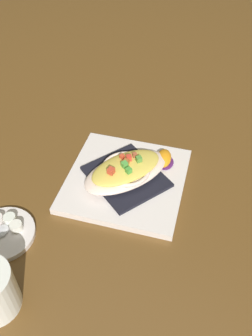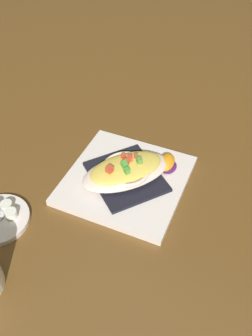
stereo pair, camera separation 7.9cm
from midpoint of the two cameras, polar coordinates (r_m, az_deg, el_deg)
The scene contains 7 objects.
ground_plane at distance 0.82m, azimuth 2.75°, elevation -2.42°, with size 2.60×2.60×0.00m, color brown.
square_plate at distance 0.81m, azimuth 2.76°, elevation -2.03°, with size 0.25×0.25×0.02m, color white.
folded_napkin at distance 0.80m, azimuth 2.79°, elevation -1.47°, with size 0.14×0.16×0.01m, color black.
gratin_dish at distance 0.79m, azimuth 2.84°, elevation -0.42°, with size 0.19×0.22×0.05m.
orange_garnish at distance 0.83m, azimuth 9.09°, elevation 0.65°, with size 0.05×0.06×0.03m.
creamer_cup_0 at distance 0.76m, azimuth -14.59°, elevation -7.04°, with size 0.02×0.02×0.02m, color white.
creamer_cup_1 at distance 0.78m, azimuth -15.30°, elevation -5.82°, with size 0.02×0.02×0.02m, color white.
Camera 2 is at (0.30, -0.47, 0.60)m, focal length 39.30 mm.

